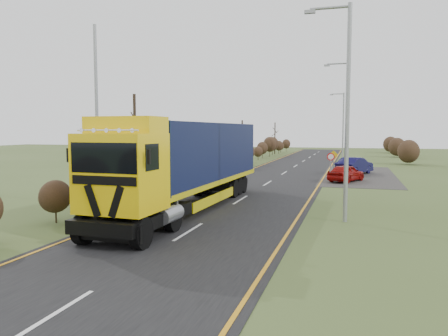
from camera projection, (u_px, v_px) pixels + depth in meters
ground at (219, 213)px, 20.62m from camera, size 160.00×160.00×0.00m
road at (262, 187)px, 30.16m from camera, size 8.00×120.00×0.02m
layby at (359, 175)px, 37.86m from camera, size 6.00×18.00×0.02m
lane_markings at (261, 187)px, 29.87m from camera, size 7.52×116.00×0.01m
hedgerow at (170, 164)px, 29.72m from camera, size 2.24×102.04×6.05m
lorry at (189, 159)px, 21.33m from camera, size 3.07×15.86×4.40m
car_red_hatchback at (346, 173)px, 33.15m from camera, size 2.99×4.12×1.30m
car_blue_sedan at (355, 166)px, 38.69m from camera, size 3.36×4.83×1.51m
streetlight_near at (345, 103)px, 18.30m from camera, size 1.95×0.18×9.16m
streetlight_mid at (345, 114)px, 36.35m from camera, size 2.03×0.19×9.58m
streetlight_far at (342, 123)px, 57.40m from camera, size 1.87×0.18×8.80m
left_pole at (97, 118)px, 21.47m from camera, size 0.16×0.16×9.03m
speed_sign at (331, 161)px, 34.21m from camera, size 0.59×0.10×2.13m
warning_board at (333, 159)px, 39.84m from camera, size 0.79×0.11×2.07m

